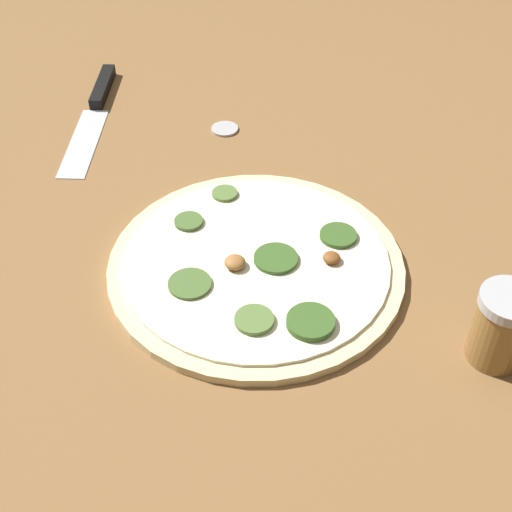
# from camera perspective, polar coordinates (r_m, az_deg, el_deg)

# --- Properties ---
(ground_plane) EXTENTS (3.00, 3.00, 0.00)m
(ground_plane) POSITION_cam_1_polar(r_m,az_deg,el_deg) (0.87, -0.00, -1.03)
(ground_plane) COLOR brown
(pizza) EXTENTS (0.36, 0.36, 0.03)m
(pizza) POSITION_cam_1_polar(r_m,az_deg,el_deg) (0.86, 0.05, -0.71)
(pizza) COLOR beige
(pizza) RESTS_ON ground_plane
(knife) EXTENTS (0.26, 0.21, 0.02)m
(knife) POSITION_cam_1_polar(r_m,az_deg,el_deg) (1.20, -12.58, 11.90)
(knife) COLOR silver
(knife) RESTS_ON ground_plane
(spice_jar) EXTENTS (0.06, 0.06, 0.09)m
(spice_jar) POSITION_cam_1_polar(r_m,az_deg,el_deg) (0.78, 19.11, -5.36)
(spice_jar) COLOR olive
(spice_jar) RESTS_ON ground_plane
(loose_cap) EXTENTS (0.04, 0.04, 0.01)m
(loose_cap) POSITION_cam_1_polar(r_m,az_deg,el_deg) (1.11, -2.52, 10.20)
(loose_cap) COLOR #B2B2B7
(loose_cap) RESTS_ON ground_plane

